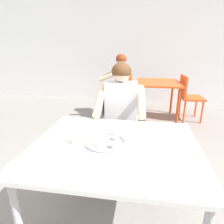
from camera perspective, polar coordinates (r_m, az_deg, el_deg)
back_wall at (r=5.08m, az=8.03°, el=22.38°), size 12.00×0.12×3.40m
table_foreground at (r=1.38m, az=0.88°, el=-11.99°), size 1.14×0.95×0.72m
thali_tray at (r=1.36m, az=-1.96°, el=-8.80°), size 0.28×0.28×0.03m
drinking_cup at (r=1.36m, az=-10.51°, el=-7.20°), size 0.07×0.07×0.09m
chair_foreground at (r=2.31m, az=2.84°, el=-2.63°), size 0.44×0.43×0.89m
diner_foreground at (r=2.03m, az=2.53°, el=0.51°), size 0.51×0.57×1.21m
table_background_red at (r=3.79m, az=13.30°, el=7.35°), size 0.79×0.91×0.73m
chair_red_left at (r=3.83m, az=3.77°, el=5.50°), size 0.42×0.40×0.86m
chair_red_right at (r=3.93m, az=21.49°, el=4.85°), size 0.43×0.46×0.86m
patron_background at (r=3.80m, az=1.31°, el=9.20°), size 0.58×0.52×1.23m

